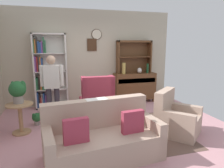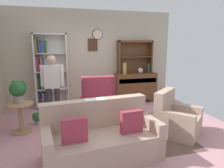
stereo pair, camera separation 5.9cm
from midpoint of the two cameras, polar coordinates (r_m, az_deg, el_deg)
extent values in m
cube|color=#C68C93|center=(4.43, -0.95, -12.83)|extent=(5.40, 4.60, 0.02)
cube|color=#BCB299|center=(6.15, -6.10, 7.43)|extent=(5.00, 0.06, 2.80)
cylinder|color=beige|center=(6.13, -4.68, 13.92)|extent=(0.28, 0.03, 0.28)
torus|color=#382314|center=(6.13, -4.68, 13.92)|extent=(0.31, 0.02, 0.31)
cube|color=#422816|center=(6.09, -6.02, 11.06)|extent=(0.28, 0.03, 0.36)
cube|color=brown|center=(4.22, 2.83, -13.93)|extent=(2.44, 2.03, 0.01)
cube|color=silver|center=(5.93, -21.50, 3.18)|extent=(0.04, 0.30, 2.10)
cube|color=silver|center=(5.90, -13.16, 3.63)|extent=(0.04, 0.30, 2.10)
cube|color=silver|center=(5.86, -17.94, 13.44)|extent=(0.90, 0.30, 0.04)
cube|color=silver|center=(6.11, -16.78, -6.19)|extent=(0.90, 0.30, 0.04)
cube|color=silver|center=(6.04, -17.31, 3.59)|extent=(0.90, 0.01, 2.10)
cube|color=silver|center=(5.98, -17.06, -1.38)|extent=(0.86, 0.30, 0.02)
cube|color=#284C8C|center=(6.05, -20.60, -4.23)|extent=(0.04, 0.19, 0.42)
cube|color=#3F3833|center=(6.06, -20.21, -4.44)|extent=(0.04, 0.10, 0.37)
cube|color=#B22D33|center=(6.06, -19.78, -4.80)|extent=(0.03, 0.24, 0.29)
cube|color=gray|center=(6.05, -19.49, -4.27)|extent=(0.03, 0.23, 0.40)
cube|color=#284C8C|center=(6.04, -19.08, -4.25)|extent=(0.04, 0.21, 0.40)
cube|color=#723F7F|center=(6.05, -18.58, -4.54)|extent=(0.03, 0.15, 0.33)
cube|color=#284C8C|center=(6.03, -18.25, -4.07)|extent=(0.04, 0.11, 0.43)
cube|color=#3F3833|center=(6.05, -17.76, -4.75)|extent=(0.03, 0.17, 0.28)
cube|color=silver|center=(5.90, -17.34, 3.42)|extent=(0.86, 0.30, 0.02)
cube|color=#337247|center=(5.95, -20.97, 0.08)|extent=(0.03, 0.21, 0.34)
cube|color=#337247|center=(5.95, -20.68, 0.08)|extent=(0.02, 0.16, 0.34)
cube|color=#3F3833|center=(5.94, -20.32, 0.44)|extent=(0.04, 0.10, 0.41)
cube|color=#CC7233|center=(5.94, -19.85, 0.45)|extent=(0.04, 0.22, 0.40)
cube|color=#337247|center=(5.94, -19.37, 0.23)|extent=(0.04, 0.18, 0.35)
cube|color=#337247|center=(5.94, -18.93, 0.00)|extent=(0.04, 0.22, 0.30)
cube|color=#723F7F|center=(5.93, -18.44, 0.69)|extent=(0.04, 0.16, 0.44)
cube|color=#B22D33|center=(5.93, -18.00, 0.36)|extent=(0.03, 0.11, 0.37)
cube|color=silver|center=(5.86, -17.63, 8.32)|extent=(0.86, 0.30, 0.02)
cube|color=#723F7F|center=(5.88, -21.27, 5.33)|extent=(0.04, 0.17, 0.42)
cube|color=#B22D33|center=(5.88, -20.80, 5.27)|extent=(0.03, 0.15, 0.41)
cube|color=#3F3833|center=(5.87, -20.37, 5.47)|extent=(0.04, 0.14, 0.44)
cube|color=#CC7233|center=(5.87, -19.98, 5.31)|extent=(0.03, 0.24, 0.40)
cube|color=#284C8C|center=(5.87, -19.61, 5.15)|extent=(0.04, 0.21, 0.37)
cube|color=gray|center=(5.87, -19.16, 5.08)|extent=(0.02, 0.15, 0.35)
cube|color=#337247|center=(5.86, -21.71, 9.92)|extent=(0.02, 0.14, 0.36)
cube|color=#CC7233|center=(5.85, -21.36, 9.97)|extent=(0.04, 0.10, 0.37)
cube|color=#3F3833|center=(5.85, -20.99, 10.36)|extent=(0.03, 0.12, 0.44)
cube|color=#284C8C|center=(5.85, -20.50, 9.78)|extent=(0.04, 0.23, 0.31)
cube|color=#284C8C|center=(5.84, -20.03, 9.67)|extent=(0.04, 0.21, 0.29)
cube|color=#723F7F|center=(5.84, -19.62, 9.87)|extent=(0.04, 0.19, 0.32)
cube|color=#337247|center=(5.84, -19.20, 10.43)|extent=(0.04, 0.12, 0.43)
cube|color=#337247|center=(5.84, -18.78, 10.02)|extent=(0.03, 0.14, 0.34)
cube|color=brown|center=(6.36, 6.13, -0.54)|extent=(1.30, 0.45, 0.82)
cube|color=brown|center=(6.12, 1.41, -5.39)|extent=(0.06, 0.06, 0.10)
cube|color=brown|center=(6.56, 11.51, -4.48)|extent=(0.06, 0.06, 0.10)
cube|color=brown|center=(6.44, 0.49, -4.54)|extent=(0.06, 0.06, 0.10)
cube|color=brown|center=(6.86, 10.18, -3.74)|extent=(0.06, 0.06, 0.10)
cube|color=#492C18|center=(6.12, 6.94, 0.94)|extent=(1.20, 0.01, 0.14)
cube|color=brown|center=(6.14, 1.39, 7.67)|extent=(0.04, 0.26, 1.00)
cube|color=brown|center=(6.53, 10.40, 7.70)|extent=(0.04, 0.26, 1.00)
cube|color=brown|center=(6.31, 6.12, 11.98)|extent=(1.10, 0.26, 0.06)
cube|color=brown|center=(6.32, 6.04, 7.71)|extent=(1.06, 0.26, 0.02)
cube|color=brown|center=(6.43, 5.62, 7.78)|extent=(1.10, 0.01, 1.00)
cylinder|color=tan|center=(6.06, 3.10, 4.47)|extent=(0.11, 0.11, 0.34)
ellipsoid|color=beige|center=(6.27, 7.56, 3.84)|extent=(0.15, 0.15, 0.17)
cylinder|color=#194223|center=(6.35, 9.82, 4.42)|extent=(0.07, 0.07, 0.29)
cube|color=tan|center=(3.32, -2.99, -17.32)|extent=(1.89, 1.05, 0.42)
cube|color=tan|center=(3.42, -4.89, -8.22)|extent=(1.81, 0.40, 0.48)
cube|color=tan|center=(3.14, -18.20, -17.83)|extent=(0.24, 0.86, 0.60)
cube|color=tan|center=(3.61, 9.89, -13.46)|extent=(0.24, 0.86, 0.60)
cube|color=#A33347|center=(2.94, -10.79, -12.98)|extent=(0.37, 0.14, 0.36)
cube|color=#A33347|center=(3.22, 5.38, -10.65)|extent=(0.37, 0.14, 0.36)
cube|color=white|center=(3.35, -4.96, -4.30)|extent=(0.38, 0.22, 0.00)
cube|color=tan|center=(4.35, 17.92, -10.88)|extent=(1.08, 1.08, 0.40)
cube|color=tan|center=(4.29, 14.41, -4.78)|extent=(0.68, 0.63, 0.48)
cube|color=tan|center=(4.05, 16.79, -11.35)|extent=(0.62, 0.68, 0.55)
cube|color=tan|center=(4.60, 19.02, -8.73)|extent=(0.62, 0.68, 0.55)
cube|color=#A33347|center=(5.23, -4.83, -6.51)|extent=(0.78, 0.80, 0.42)
cube|color=#A33347|center=(4.80, -4.26, -1.59)|extent=(0.78, 0.20, 0.63)
cube|color=#A33347|center=(4.90, -0.46, -0.18)|extent=(0.10, 0.28, 0.44)
cube|color=#A33347|center=(4.77, -8.37, -0.61)|extent=(0.10, 0.28, 0.44)
cylinder|color=#A87F56|center=(4.46, -25.25, -5.32)|extent=(0.52, 0.52, 0.03)
cylinder|color=#A87F56|center=(4.56, -24.93, -9.09)|extent=(0.08, 0.08, 0.59)
cylinder|color=#A87F56|center=(4.66, -24.64, -12.35)|extent=(0.36, 0.36, 0.03)
cylinder|color=gray|center=(4.50, -25.47, -4.00)|extent=(0.19, 0.19, 0.16)
sphere|color=#235B2D|center=(4.45, -25.69, -1.33)|extent=(0.33, 0.33, 0.33)
ellipsoid|color=#235B2D|center=(4.53, -26.72, -0.71)|extent=(0.10, 0.06, 0.23)
ellipsoid|color=#235B2D|center=(4.50, -24.45, -0.59)|extent=(0.10, 0.06, 0.23)
ellipsoid|color=#235B2D|center=(4.44, -24.24, -0.71)|extent=(0.10, 0.06, 0.23)
ellipsoid|color=#235B2D|center=(4.38, -24.45, -0.89)|extent=(0.10, 0.06, 0.23)
cylinder|color=gray|center=(4.93, -20.89, -10.31)|extent=(0.12, 0.12, 0.10)
sphere|color=#235B2D|center=(4.89, -20.99, -8.87)|extent=(0.20, 0.20, 0.20)
ellipsoid|color=#235B2D|center=(4.91, -20.27, -8.42)|extent=(0.06, 0.04, 0.14)
ellipsoid|color=#235B2D|center=(4.81, -21.14, -8.89)|extent=(0.06, 0.04, 0.14)
ellipsoid|color=#235B2D|center=(4.91, -21.81, -8.56)|extent=(0.06, 0.04, 0.14)
cylinder|color=#38333D|center=(4.89, -17.73, -5.81)|extent=(0.13, 0.13, 0.82)
cylinder|color=#38333D|center=(4.87, -15.62, -5.77)|extent=(0.13, 0.13, 0.82)
cube|color=silver|center=(4.73, -17.13, 2.00)|extent=(0.36, 0.23, 0.52)
sphere|color=tan|center=(4.69, -17.40, 6.59)|extent=(0.22, 0.22, 0.20)
cylinder|color=silver|center=(4.76, -19.77, 2.21)|extent=(0.09, 0.09, 0.48)
cylinder|color=silver|center=(4.70, -14.49, 2.41)|extent=(0.09, 0.09, 0.48)
cube|color=brown|center=(4.02, -4.96, -9.05)|extent=(0.80, 0.50, 0.03)
cube|color=brown|center=(3.86, -9.83, -13.49)|extent=(0.05, 0.05, 0.39)
cube|color=brown|center=(3.98, 1.06, -12.47)|extent=(0.05, 0.05, 0.39)
cube|color=brown|center=(4.26, -10.47, -11.07)|extent=(0.05, 0.05, 0.39)
cube|color=brown|center=(4.38, -0.63, -10.25)|extent=(0.05, 0.05, 0.39)
cube|color=#723F7F|center=(4.09, -5.68, -8.28)|extent=(0.19, 0.13, 0.03)
cube|color=#284C8C|center=(4.10, -5.79, -7.85)|extent=(0.14, 0.11, 0.03)
cube|color=#3F3833|center=(4.08, -5.72, -7.60)|extent=(0.17, 0.12, 0.02)
camera|label=1|loc=(0.03, -90.39, -0.08)|focal=32.07mm
camera|label=2|loc=(0.03, 89.61, 0.08)|focal=32.07mm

